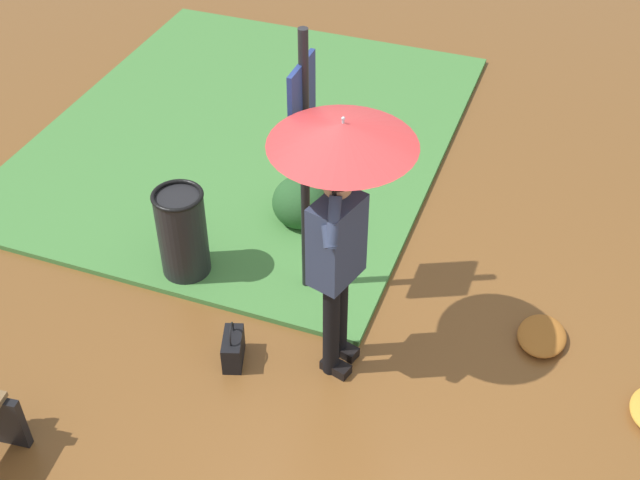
{
  "coord_description": "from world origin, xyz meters",
  "views": [
    {
      "loc": [
        -3.68,
        -1.07,
        4.68
      ],
      "look_at": [
        0.57,
        0.5,
        0.85
      ],
      "focal_mm": 46.29,
      "sensor_mm": 36.0,
      "label": 1
    }
  ],
  "objects": [
    {
      "name": "info_sign_post",
      "position": [
        0.9,
        0.75,
        1.44
      ],
      "size": [
        0.44,
        0.07,
        2.3
      ],
      "color": "black",
      "rests_on": "ground_plane"
    },
    {
      "name": "ground_plane",
      "position": [
        0.0,
        0.0,
        0.0
      ],
      "size": [
        18.0,
        18.0,
        0.0
      ],
      "primitive_type": "plane",
      "color": "brown"
    },
    {
      "name": "grass_verge",
      "position": [
        2.83,
        2.13,
        0.03
      ],
      "size": [
        4.8,
        4.0,
        0.05
      ],
      "color": "#47843D",
      "rests_on": "ground_plane"
    },
    {
      "name": "handbag",
      "position": [
        -0.02,
        0.97,
        0.13
      ],
      "size": [
        0.33,
        0.23,
        0.37
      ],
      "color": "black",
      "rests_on": "ground_plane"
    },
    {
      "name": "person_with_umbrella",
      "position": [
        0.32,
        0.27,
        1.55
      ],
      "size": [
        0.96,
        0.96,
        2.04
      ],
      "color": "black",
      "rests_on": "ground_plane"
    },
    {
      "name": "shrub_cluster",
      "position": [
        1.72,
        1.07,
        0.22
      ],
      "size": [
        0.57,
        0.52,
        0.47
      ],
      "color": "#285628",
      "rests_on": "ground_plane"
    },
    {
      "name": "trash_bin",
      "position": [
        0.73,
        1.74,
        0.42
      ],
      "size": [
        0.42,
        0.42,
        0.83
      ],
      "color": "black",
      "rests_on": "ground_plane"
    },
    {
      "name": "leaf_pile_near_person",
      "position": [
        0.98,
        -1.16,
        0.05
      ],
      "size": [
        0.46,
        0.37,
        0.1
      ],
      "color": "#A86023",
      "rests_on": "ground_plane"
    }
  ]
}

